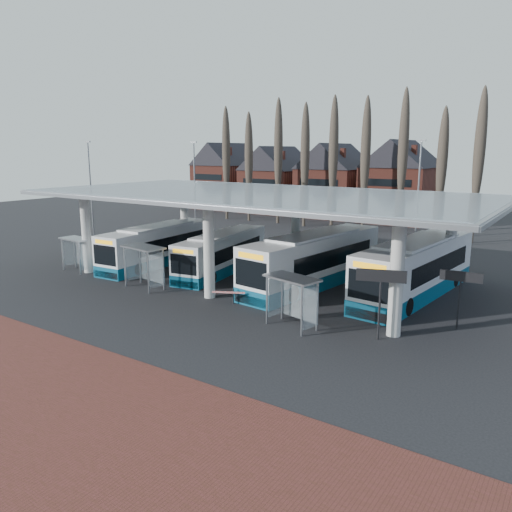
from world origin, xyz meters
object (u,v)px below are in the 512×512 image
Objects in this scene: bus_2 at (314,261)px; bus_3 at (416,269)px; shelter_0 at (78,247)px; bus_0 at (159,246)px; shelter_1 at (145,257)px; bus_1 at (223,253)px; shelter_2 at (294,290)px.

bus_3 reaches higher than bus_2.
shelter_0 is at bearing -152.64° from bus_2.
shelter_1 is (4.47, -5.74, 0.58)m from bus_0.
bus_1 is at bearing -167.29° from bus_3.
bus_0 is 20.47m from bus_3.
bus_1 is 13.22m from shelter_2.
bus_0 reaches higher than shelter_2.
shelter_0 is 20.26m from shelter_2.
bus_2 is at bearing -6.30° from bus_1.
bus_1 is 3.38× the size of shelter_1.
bus_2 is 8.66m from shelter_2.
shelter_0 is at bearing -171.28° from shelter_2.
bus_3 is 25.07m from shelter_0.
bus_2 is 11.58m from shelter_1.
shelter_0 is at bearing -128.41° from bus_0.
bus_1 is 0.83× the size of bus_3.
bus_3 is 4.65× the size of shelter_0.
shelter_2 is at bearing -62.90° from bus_2.
bus_1 reaches higher than shelter_0.
bus_2 is at bearing 45.40° from shelter_1.
shelter_1 is at bearing -111.96° from bus_1.
shelter_0 is at bearing -176.11° from shelter_1.
shelter_2 is at bearing 0.12° from shelter_0.
bus_2 is 1.00× the size of bus_3.
bus_3 is at bearing 23.16° from shelter_0.
bus_3 is (6.61, 1.43, 0.00)m from bus_2.
bus_0 is 7.30m from shelter_1.
shelter_2 is (10.72, -7.71, 0.57)m from bus_1.
bus_3 is 4.16× the size of shelter_2.
bus_0 is 0.88× the size of bus_3.
bus_0 is 0.88× the size of bus_2.
shelter_1 is at bearing -171.67° from shelter_2.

